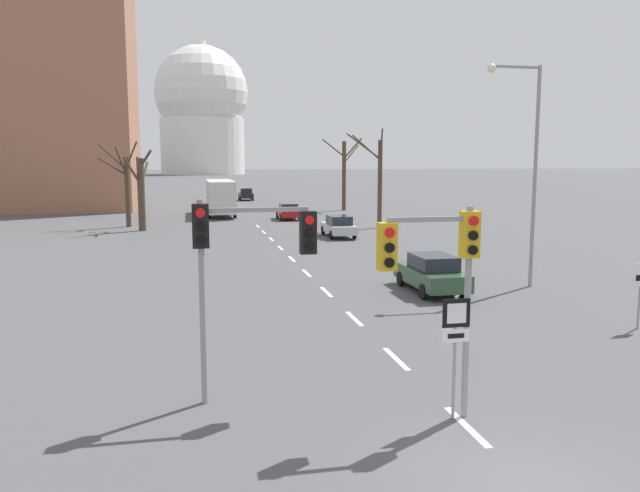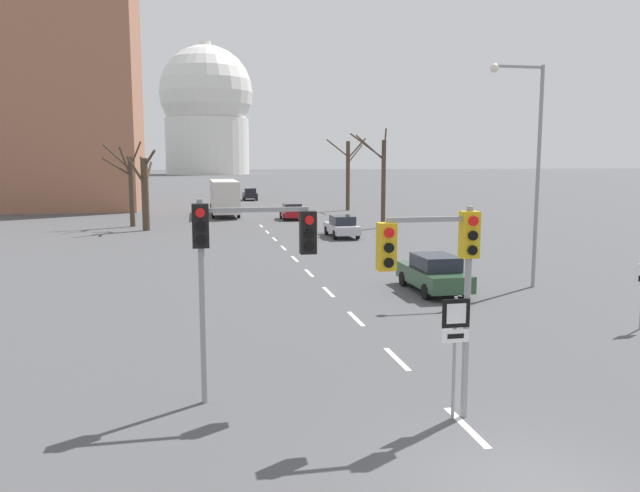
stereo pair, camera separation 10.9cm
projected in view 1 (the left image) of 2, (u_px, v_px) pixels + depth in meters
ground_plane at (532, 489)px, 10.31m from camera, size 800.00×800.00×0.00m
lane_stripe_0 at (467, 426)px, 12.77m from camera, size 0.16×2.00×0.01m
lane_stripe_1 at (396, 359)px, 17.13m from camera, size 0.16×2.00×0.01m
lane_stripe_2 at (354, 318)px, 21.50m from camera, size 0.16×2.00×0.01m
lane_stripe_3 at (326, 292)px, 25.86m from camera, size 0.16×2.00×0.01m
lane_stripe_4 at (307, 273)px, 30.23m from camera, size 0.16×2.00×0.01m
lane_stripe_5 at (292, 259)px, 34.59m from camera, size 0.16×2.00×0.01m
lane_stripe_6 at (280, 248)px, 38.96m from camera, size 0.16×2.00×0.01m
lane_stripe_7 at (271, 239)px, 43.33m from camera, size 0.16×2.00×0.01m
lane_stripe_8 at (264, 232)px, 47.69m from camera, size 0.16×2.00×0.01m
lane_stripe_9 at (258, 226)px, 52.06m from camera, size 0.16×2.00×0.01m
traffic_signal_centre_tall at (440, 260)px, 12.69m from camera, size 2.13×0.34×4.48m
traffic_signal_near_left at (241, 249)px, 13.71m from camera, size 2.73×0.34×4.58m
route_sign_post at (456, 336)px, 12.93m from camera, size 0.60×0.08×2.63m
street_lamp_right at (527, 155)px, 26.18m from camera, size 2.42×0.36×9.32m
sedan_near_left at (339, 226)px, 44.48m from camera, size 1.82×4.54×1.54m
sedan_near_right at (288, 211)px, 57.78m from camera, size 1.89×3.89×1.50m
sedan_mid_centre at (431, 273)px, 25.84m from camera, size 1.86×4.44×1.57m
sedan_far_left at (246, 194)px, 86.12m from camera, size 1.87×4.17×1.70m
city_bus at (220, 195)px, 62.03m from camera, size 2.66×10.80×3.48m
bare_tree_left_near at (141, 190)px, 48.26m from camera, size 2.21×3.60×6.31m
bare_tree_right_near at (379, 179)px, 50.23m from camera, size 2.85×1.83×7.96m
bare_tree_left_far at (126, 186)px, 51.04m from camera, size 3.15×2.12×7.01m
bare_tree_right_far at (344, 172)px, 68.19m from camera, size 4.34×4.19×7.84m
capitol_dome at (202, 110)px, 253.46m from camera, size 37.61×37.61×53.13m
apartment_block_left at (49, 96)px, 68.64m from camera, size 18.00×14.00×24.90m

